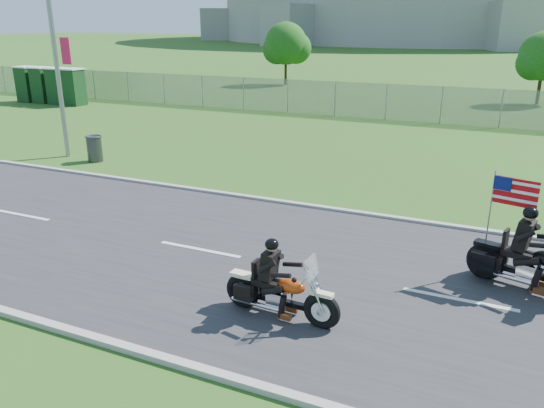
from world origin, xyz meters
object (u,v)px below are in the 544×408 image
at_px(streetlight, 55,11).
at_px(porta_toilet_a, 74,88).
at_px(porta_toilet_c, 42,86).
at_px(porta_toilet_b, 58,87).
at_px(porta_toilet_d, 27,85).
at_px(motorcycle_lead, 279,293).
at_px(trash_can, 95,149).
at_px(motorcycle_follow, 534,265).

bearing_deg(streetlight, porta_toilet_a, 132.91).
distance_m(porta_toilet_a, porta_toilet_c, 2.80).
bearing_deg(porta_toilet_b, porta_toilet_d, 180.00).
bearing_deg(motorcycle_lead, trash_can, 148.33).
xyz_separation_m(porta_toilet_a, motorcycle_follow, (27.26, -16.00, -0.53)).
xyz_separation_m(streetlight, porta_toilet_b, (-11.42, 10.78, -4.49)).
bearing_deg(porta_toilet_b, porta_toilet_c, 180.00).
distance_m(porta_toilet_d, trash_can, 19.40).
height_order(streetlight, porta_toilet_b, streetlight).
height_order(streetlight, porta_toilet_a, streetlight).
distance_m(porta_toilet_d, motorcycle_lead, 33.16).
distance_m(porta_toilet_c, trash_can, 18.28).
relative_size(porta_toilet_c, motorcycle_follow, 0.86).
height_order(porta_toilet_c, motorcycle_follow, porta_toilet_c).
bearing_deg(streetlight, porta_toilet_c, 139.94).
bearing_deg(porta_toilet_c, trash_can, -37.81).
bearing_deg(trash_can, motorcycle_follow, -17.07).
bearing_deg(porta_toilet_a, streetlight, -47.09).
xyz_separation_m(streetlight, porta_toilet_c, (-12.82, 10.78, -4.49)).
xyz_separation_m(motorcycle_follow, trash_can, (-15.63, 4.80, -0.12)).
relative_size(streetlight, porta_toilet_c, 4.35).
height_order(porta_toilet_d, motorcycle_lead, porta_toilet_d).
bearing_deg(trash_can, streetlight, 165.48).
xyz_separation_m(porta_toilet_b, motorcycle_lead, (24.36, -19.01, -0.65)).
height_order(motorcycle_follow, trash_can, motorcycle_follow).
height_order(motorcycle_lead, motorcycle_follow, motorcycle_follow).
bearing_deg(porta_toilet_c, porta_toilet_b, 0.00).
bearing_deg(porta_toilet_d, porta_toilet_b, 0.00).
distance_m(porta_toilet_c, porta_toilet_d, 1.40).
bearing_deg(porta_toilet_b, motorcycle_follow, -29.16).
bearing_deg(trash_can, porta_toilet_a, 136.09).
height_order(porta_toilet_a, porta_toilet_c, same).
height_order(streetlight, trash_can, streetlight).
bearing_deg(porta_toilet_d, porta_toilet_a, 0.00).
bearing_deg(streetlight, porta_toilet_b, 136.65).
height_order(streetlight, motorcycle_follow, streetlight).
distance_m(streetlight, porta_toilet_c, 17.34).
bearing_deg(porta_toilet_d, trash_can, -35.27).
xyz_separation_m(streetlight, trash_can, (1.61, -0.42, -5.14)).
relative_size(porta_toilet_b, trash_can, 2.30).
bearing_deg(trash_can, porta_toilet_b, 139.33).
bearing_deg(motorcycle_follow, trash_can, 177.52).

